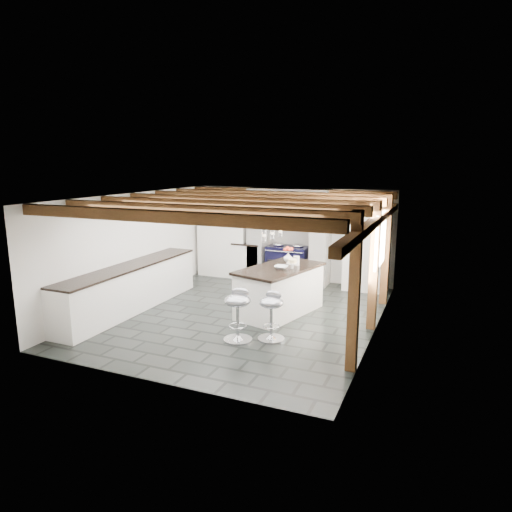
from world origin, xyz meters
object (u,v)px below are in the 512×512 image
at_px(range_cooker, 288,263).
at_px(kitchen_island, 280,290).
at_px(bar_stool_near, 272,310).
at_px(bar_stool_far, 238,309).

xyz_separation_m(range_cooker, kitchen_island, (0.62, -2.32, 0.01)).
bearing_deg(bar_stool_near, kitchen_island, 107.52).
relative_size(kitchen_island, bar_stool_far, 2.32).
relative_size(range_cooker, kitchen_island, 0.48).
distance_m(range_cooker, bar_stool_near, 3.79).
xyz_separation_m(kitchen_island, bar_stool_near, (0.34, -1.34, 0.04)).
xyz_separation_m(range_cooker, bar_stool_far, (0.46, -3.91, 0.09)).
relative_size(bar_stool_near, bar_stool_far, 0.94).
relative_size(range_cooker, bar_stool_near, 1.20).
bearing_deg(range_cooker, bar_stool_far, -83.30).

